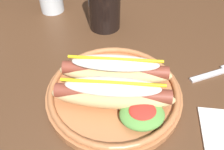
# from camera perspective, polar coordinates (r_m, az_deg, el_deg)

# --- Properties ---
(dining_table) EXTENTS (1.43, 0.87, 0.74)m
(dining_table) POSITION_cam_1_polar(r_m,az_deg,el_deg) (0.59, -6.65, -6.48)
(dining_table) COLOR #51331E
(dining_table) RESTS_ON ground_plane
(hot_dog_plate) EXTENTS (0.26, 0.26, 0.08)m
(hot_dog_plate) POSITION_cam_1_polar(r_m,az_deg,el_deg) (0.45, 0.75, -3.28)
(hot_dog_plate) COLOR #B77042
(hot_dog_plate) RESTS_ON dining_table
(fork) EXTENTS (0.12, 0.05, 0.00)m
(fork) POSITION_cam_1_polar(r_m,az_deg,el_deg) (0.56, 24.29, 0.61)
(fork) COLOR silver
(fork) RESTS_ON dining_table
(soda_cup) EXTENTS (0.08, 0.08, 0.13)m
(soda_cup) POSITION_cam_1_polar(r_m,az_deg,el_deg) (0.62, -1.86, 16.59)
(soda_cup) COLOR black
(soda_cup) RESTS_ON dining_table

